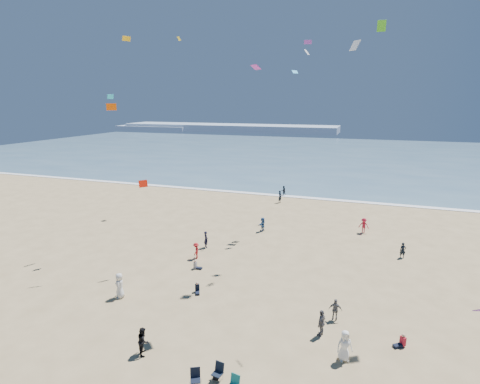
% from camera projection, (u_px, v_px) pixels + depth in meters
% --- Properties ---
extents(ocean, '(220.00, 100.00, 0.06)m').
position_uv_depth(ocean, '(335.00, 155.00, 103.87)').
color(ocean, '#476B84').
rests_on(ocean, ground).
extents(surf_line, '(220.00, 1.20, 0.08)m').
position_uv_depth(surf_line, '(305.00, 198.00, 57.90)').
color(surf_line, white).
rests_on(surf_line, ground).
extents(headland_far, '(110.00, 20.00, 3.20)m').
position_uv_depth(headland_far, '(228.00, 128.00, 191.39)').
color(headland_far, '#7A8EA8').
rests_on(headland_far, ground).
extents(headland_near, '(40.00, 14.00, 2.00)m').
position_uv_depth(headland_near, '(155.00, 128.00, 199.56)').
color(headland_near, '#7A8EA8').
rests_on(headland_near, ground).
extents(standing_flyers, '(28.99, 55.73, 1.95)m').
position_uv_depth(standing_flyers, '(287.00, 267.00, 31.79)').
color(standing_flyers, black).
rests_on(standing_flyers, ground).
extents(seated_group, '(17.61, 22.95, 0.84)m').
position_uv_depth(seated_group, '(241.00, 358.00, 21.09)').
color(seated_group, silver).
rests_on(seated_group, ground).
extents(chair_cluster, '(2.75, 1.55, 1.00)m').
position_uv_depth(chair_cluster, '(215.00, 379.00, 19.39)').
color(chair_cluster, black).
rests_on(chair_cluster, ground).
extents(black_backpack, '(0.30, 0.22, 0.38)m').
position_uv_depth(black_backpack, '(216.00, 376.00, 20.05)').
color(black_backpack, black).
rests_on(black_backpack, ground).
extents(kites_aloft, '(43.13, 40.48, 29.88)m').
position_uv_depth(kites_aloft, '(368.00, 101.00, 21.72)').
color(kites_aloft, white).
rests_on(kites_aloft, ground).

